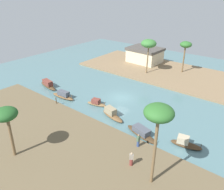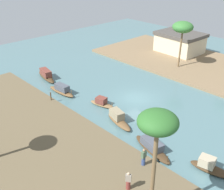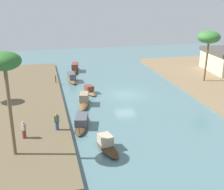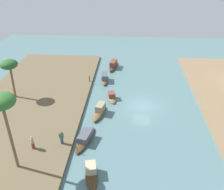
{
  "view_description": "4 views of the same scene",
  "coord_description": "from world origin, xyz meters",
  "views": [
    {
      "loc": [
        18.47,
        -25.84,
        16.31
      ],
      "look_at": [
        -0.57,
        -1.69,
        1.01
      ],
      "focal_mm": 34.33,
      "sensor_mm": 36.0,
      "label": 1
    },
    {
      "loc": [
        20.52,
        -23.62,
        16.29
      ],
      "look_at": [
        -1.47,
        -2.78,
        0.89
      ],
      "focal_mm": 45.11,
      "sensor_mm": 36.0,
      "label": 2
    },
    {
      "loc": [
        34.17,
        -9.89,
        12.39
      ],
      "look_at": [
        2.52,
        -2.36,
        1.01
      ],
      "focal_mm": 47.7,
      "sensor_mm": 36.0,
      "label": 3
    },
    {
      "loc": [
        29.08,
        -2.19,
        18.16
      ],
      "look_at": [
        -0.66,
        -4.26,
        1.17
      ],
      "focal_mm": 39.07,
      "sensor_mm": 36.0,
      "label": 4
    }
  ],
  "objects": [
    {
      "name": "river_water",
      "position": [
        0.0,
        0.0,
        0.0
      ],
      "size": [
        67.25,
        67.25,
        0.0
      ],
      "primitive_type": "plane",
      "color": "slate",
      "rests_on": "ground"
    },
    {
      "name": "sampan_downstream_large",
      "position": [
        -7.47,
        -6.01,
        0.51
      ],
      "size": [
        4.56,
        1.4,
        1.31
      ],
      "rotation": [
        0.0,
        0.0,
        0.08
      ],
      "color": "brown",
      "rests_on": "river_water"
    },
    {
      "name": "sampan_with_tall_canopy",
      "position": [
        7.98,
        -6.68,
        0.44
      ],
      "size": [
        4.99,
        2.32,
        1.1
      ],
      "rotation": [
        0.0,
        0.0,
        -0.24
      ],
      "color": "#47331E",
      "rests_on": "river_water"
    },
    {
      "name": "sampan_with_red_awning",
      "position": [
        -1.55,
        -4.38,
        0.39
      ],
      "size": [
        3.37,
        1.72,
        1.05
      ],
      "rotation": [
        0.0,
        0.0,
        0.24
      ],
      "color": "brown",
      "rests_on": "river_water"
    },
    {
      "name": "sampan_upstream_small",
      "position": [
        2.51,
        -5.65,
        0.53
      ],
      "size": [
        4.25,
        1.98,
        1.39
      ],
      "rotation": [
        0.0,
        0.0,
        -0.23
      ],
      "color": "brown",
      "rests_on": "river_water"
    },
    {
      "name": "sampan_foreground",
      "position": [
        12.96,
        -5.29,
        0.43
      ],
      "size": [
        3.69,
        1.85,
        1.22
      ],
      "rotation": [
        0.0,
        0.0,
        0.21
      ],
      "color": "#47331E",
      "rests_on": "river_water"
    },
    {
      "name": "sampan_near_left_bank",
      "position": [
        -13.06,
        -4.86,
        0.54
      ],
      "size": [
        5.16,
        1.95,
        1.37
      ],
      "rotation": [
        0.0,
        0.0,
        -0.18
      ],
      "color": "#47331E",
      "rests_on": "river_water"
    },
    {
      "name": "person_on_near_bank",
      "position": [
        9.95,
        -11.93,
        1.07
      ],
      "size": [
        0.49,
        0.47,
        1.57
      ],
      "rotation": [
        0.0,
        0.0,
        0.59
      ],
      "color": "brown",
      "rests_on": "riverbank_left"
    },
    {
      "name": "person_by_mooring",
      "position": [
        8.97,
        -9.06,
        1.14
      ],
      "size": [
        0.33,
        0.46,
        1.62
      ],
      "rotation": [
        0.0,
        0.0,
        4.74
      ],
      "color": "#33477A",
      "rests_on": "riverbank_left"
    },
    {
      "name": "mooring_post",
      "position": [
        -6.31,
        -8.33,
        0.87
      ],
      "size": [
        0.14,
        0.14,
        1.01
      ],
      "primitive_type": "cylinder",
      "color": "#4C3823",
      "rests_on": "riverbank_left"
    },
    {
      "name": "palm_tree_left_far",
      "position": [
        12.57,
        -12.52,
        7.53
      ],
      "size": [
        2.41,
        2.41,
        8.07
      ],
      "color": "brown",
      "rests_on": "riverbank_left"
    },
    {
      "name": "palm_tree_right_short",
      "position": [
        -2.24,
        12.26,
        6.44
      ],
      "size": [
        3.08,
        3.08,
        7.0
      ],
      "color": "brown",
      "rests_on": "riverbank_right"
    }
  ]
}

